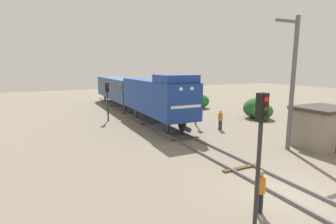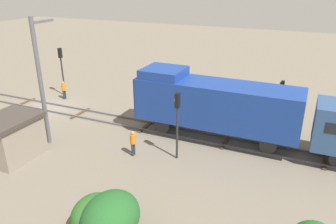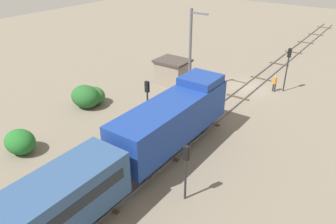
{
  "view_description": "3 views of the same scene",
  "coord_description": "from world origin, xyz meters",
  "px_view_note": "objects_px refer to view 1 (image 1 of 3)",
  "views": [
    {
      "loc": [
        -9.29,
        -7.13,
        5.41
      ],
      "look_at": [
        -0.39,
        11.42,
        1.8
      ],
      "focal_mm": 28.0,
      "sensor_mm": 36.0,
      "label": 1
    },
    {
      "loc": [
        20.13,
        20.21,
        10.55
      ],
      "look_at": [
        1.31,
        11.79,
        2.11
      ],
      "focal_mm": 35.0,
      "sensor_mm": 36.0,
      "label": 2
    },
    {
      "loc": [
        -11.65,
        31.68,
        13.91
      ],
      "look_at": [
        1.12,
        13.72,
        2.49
      ],
      "focal_mm": 35.0,
      "sensor_mm": 36.0,
      "label": 3
    }
  ],
  "objects_px": {
    "traffic_signal_far": "(107,95)",
    "catenary_mast": "(292,81)",
    "locomotive": "(157,96)",
    "worker_near_track": "(260,189)",
    "relay_hut": "(322,127)",
    "traffic_signal_near": "(260,138)",
    "worker_by_signal": "(220,119)",
    "traffic_signal_mid": "(196,93)",
    "passenger_car_leading": "(118,88)"
  },
  "relations": [
    {
      "from": "traffic_signal_far",
      "to": "catenary_mast",
      "type": "height_order",
      "value": "catenary_mast"
    },
    {
      "from": "locomotive",
      "to": "worker_near_track",
      "type": "distance_m",
      "value": 15.38
    },
    {
      "from": "worker_near_track",
      "to": "relay_hut",
      "type": "xyz_separation_m",
      "value": [
        9.9,
        4.39,
        0.4
      ]
    },
    {
      "from": "traffic_signal_near",
      "to": "worker_by_signal",
      "type": "height_order",
      "value": "traffic_signal_near"
    },
    {
      "from": "locomotive",
      "to": "worker_near_track",
      "type": "relative_size",
      "value": 6.82
    },
    {
      "from": "traffic_signal_far",
      "to": "worker_by_signal",
      "type": "distance_m",
      "value": 11.23
    },
    {
      "from": "traffic_signal_mid",
      "to": "relay_hut",
      "type": "xyz_separation_m",
      "value": [
        4.1,
        -9.47,
        -1.61
      ]
    },
    {
      "from": "locomotive",
      "to": "traffic_signal_near",
      "type": "xyz_separation_m",
      "value": [
        -3.2,
        -15.74,
        0.4
      ]
    },
    {
      "from": "catenary_mast",
      "to": "relay_hut",
      "type": "xyz_separation_m",
      "value": [
        2.56,
        -0.56,
        -3.08
      ]
    },
    {
      "from": "locomotive",
      "to": "traffic_signal_far",
      "type": "height_order",
      "value": "locomotive"
    },
    {
      "from": "traffic_signal_far",
      "to": "traffic_signal_near",
      "type": "bearing_deg",
      "value": -88.84
    },
    {
      "from": "worker_near_track",
      "to": "relay_hut",
      "type": "distance_m",
      "value": 10.84
    },
    {
      "from": "traffic_signal_near",
      "to": "traffic_signal_far",
      "type": "bearing_deg",
      "value": 91.16
    },
    {
      "from": "traffic_signal_near",
      "to": "worker_by_signal",
      "type": "distance_m",
      "value": 14.12
    },
    {
      "from": "passenger_car_leading",
      "to": "traffic_signal_near",
      "type": "relative_size",
      "value": 3.04
    },
    {
      "from": "passenger_car_leading",
      "to": "traffic_signal_far",
      "type": "height_order",
      "value": "passenger_car_leading"
    },
    {
      "from": "worker_by_signal",
      "to": "catenary_mast",
      "type": "relative_size",
      "value": 0.2
    },
    {
      "from": "traffic_signal_near",
      "to": "traffic_signal_far",
      "type": "height_order",
      "value": "traffic_signal_near"
    },
    {
      "from": "worker_near_track",
      "to": "passenger_car_leading",
      "type": "bearing_deg",
      "value": 16.36
    },
    {
      "from": "traffic_signal_mid",
      "to": "catenary_mast",
      "type": "relative_size",
      "value": 0.51
    },
    {
      "from": "passenger_car_leading",
      "to": "worker_by_signal",
      "type": "distance_m",
      "value": 17.81
    },
    {
      "from": "locomotive",
      "to": "passenger_car_leading",
      "type": "xyz_separation_m",
      "value": [
        0.0,
        13.34,
        -0.25
      ]
    },
    {
      "from": "passenger_car_leading",
      "to": "traffic_signal_mid",
      "type": "bearing_deg",
      "value": -76.86
    },
    {
      "from": "traffic_signal_mid",
      "to": "worker_near_track",
      "type": "relative_size",
      "value": 2.55
    },
    {
      "from": "passenger_car_leading",
      "to": "catenary_mast",
      "type": "bearing_deg",
      "value": -78.11
    },
    {
      "from": "passenger_car_leading",
      "to": "traffic_signal_near",
      "type": "height_order",
      "value": "traffic_signal_near"
    },
    {
      "from": "traffic_signal_mid",
      "to": "passenger_car_leading",
      "type": "bearing_deg",
      "value": 103.14
    },
    {
      "from": "passenger_car_leading",
      "to": "worker_near_track",
      "type": "bearing_deg",
      "value": -94.83
    },
    {
      "from": "traffic_signal_near",
      "to": "catenary_mast",
      "type": "bearing_deg",
      "value": 34.53
    },
    {
      "from": "worker_near_track",
      "to": "relay_hut",
      "type": "relative_size",
      "value": 0.49
    },
    {
      "from": "traffic_signal_near",
      "to": "worker_by_signal",
      "type": "xyz_separation_m",
      "value": [
        7.4,
        11.83,
        -2.18
      ]
    },
    {
      "from": "worker_near_track",
      "to": "catenary_mast",
      "type": "height_order",
      "value": "catenary_mast"
    },
    {
      "from": "traffic_signal_near",
      "to": "relay_hut",
      "type": "distance_m",
      "value": 11.96
    },
    {
      "from": "locomotive",
      "to": "worker_by_signal",
      "type": "xyz_separation_m",
      "value": [
        4.2,
        -3.9,
        -1.78
      ]
    },
    {
      "from": "traffic_signal_near",
      "to": "relay_hut",
      "type": "xyz_separation_m",
      "value": [
        10.7,
        5.04,
        -1.78
      ]
    },
    {
      "from": "traffic_signal_mid",
      "to": "worker_near_track",
      "type": "bearing_deg",
      "value": -112.71
    },
    {
      "from": "traffic_signal_mid",
      "to": "worker_near_track",
      "type": "distance_m",
      "value": 15.16
    },
    {
      "from": "passenger_car_leading",
      "to": "worker_by_signal",
      "type": "bearing_deg",
      "value": -76.31
    },
    {
      "from": "locomotive",
      "to": "worker_by_signal",
      "type": "distance_m",
      "value": 6.0
    },
    {
      "from": "locomotive",
      "to": "catenary_mast",
      "type": "xyz_separation_m",
      "value": [
        4.94,
        -10.13,
        1.7
      ]
    },
    {
      "from": "traffic_signal_near",
      "to": "traffic_signal_far",
      "type": "xyz_separation_m",
      "value": [
        -0.4,
        19.73,
        -0.52
      ]
    },
    {
      "from": "passenger_car_leading",
      "to": "relay_hut",
      "type": "relative_size",
      "value": 4.0
    },
    {
      "from": "worker_near_track",
      "to": "worker_by_signal",
      "type": "distance_m",
      "value": 12.98
    },
    {
      "from": "traffic_signal_far",
      "to": "catenary_mast",
      "type": "xyz_separation_m",
      "value": [
        8.54,
        -14.13,
        1.82
      ]
    },
    {
      "from": "passenger_car_leading",
      "to": "catenary_mast",
      "type": "height_order",
      "value": "catenary_mast"
    },
    {
      "from": "worker_by_signal",
      "to": "worker_near_track",
      "type": "bearing_deg",
      "value": 35.22
    },
    {
      "from": "traffic_signal_far",
      "to": "relay_hut",
      "type": "distance_m",
      "value": 18.46
    },
    {
      "from": "traffic_signal_far",
      "to": "worker_by_signal",
      "type": "height_order",
      "value": "traffic_signal_far"
    },
    {
      "from": "locomotive",
      "to": "catenary_mast",
      "type": "height_order",
      "value": "catenary_mast"
    },
    {
      "from": "traffic_signal_mid",
      "to": "catenary_mast",
      "type": "height_order",
      "value": "catenary_mast"
    }
  ]
}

